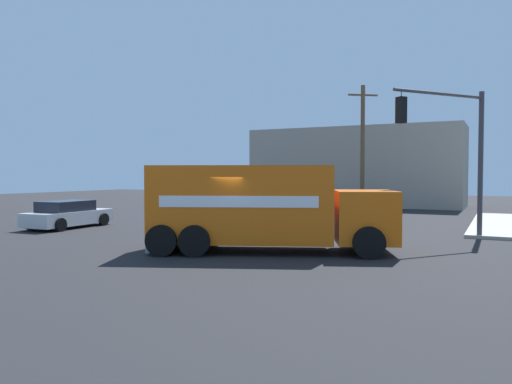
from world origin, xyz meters
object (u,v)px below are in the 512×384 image
at_px(traffic_light_primary, 454,139).
at_px(utility_pole, 363,146).
at_px(delivery_truck, 263,207).
at_px(sedan_silver, 68,215).

bearing_deg(traffic_light_primary, utility_pole, 116.94).
distance_m(delivery_truck, traffic_light_primary, 8.35).
relative_size(sedan_silver, utility_pole, 0.49).
relative_size(delivery_truck, utility_pole, 0.93).
bearing_deg(sedan_silver, utility_pole, 61.62).
height_order(traffic_light_primary, utility_pole, utility_pole).
xyz_separation_m(delivery_truck, sedan_silver, (-11.60, 2.19, -0.87)).
distance_m(traffic_light_primary, sedan_silver, 17.74).
xyz_separation_m(sedan_silver, utility_pole, (9.73, 18.02, 4.01)).
height_order(sedan_silver, utility_pole, utility_pole).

